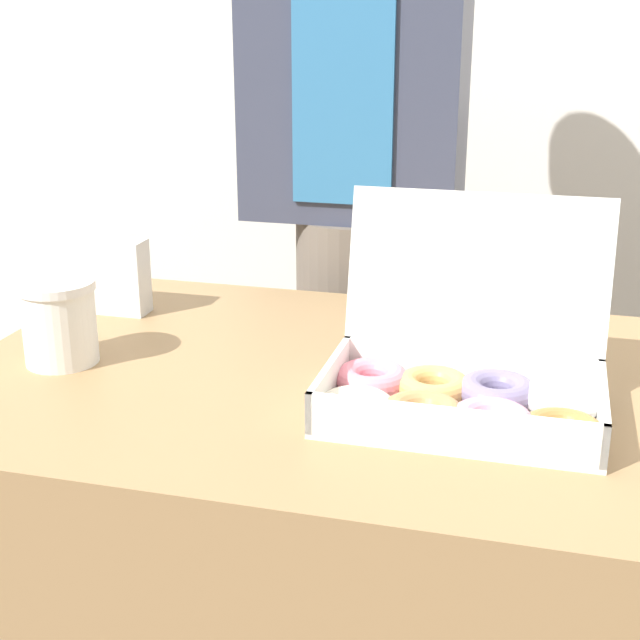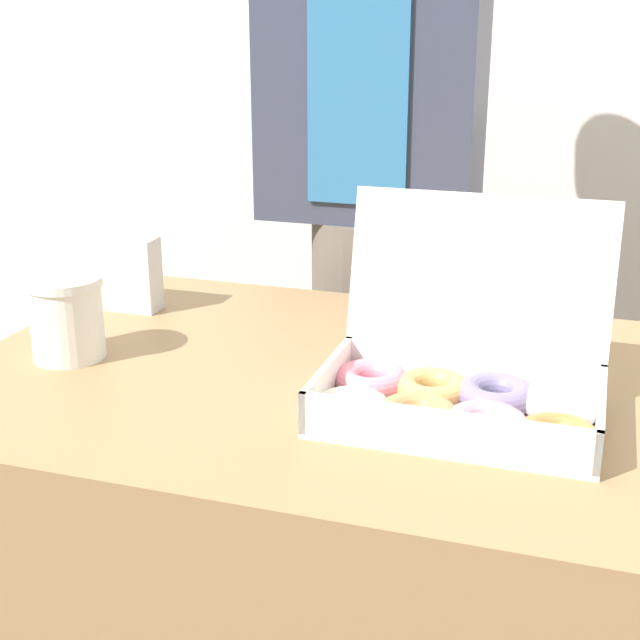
{
  "view_description": "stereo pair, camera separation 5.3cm",
  "coord_description": "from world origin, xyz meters",
  "px_view_note": "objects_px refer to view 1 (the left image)",
  "views": [
    {
      "loc": [
        0.31,
        -1.06,
        1.19
      ],
      "look_at": [
        0.04,
        -0.05,
        0.83
      ],
      "focal_mm": 50.0,
      "sensor_mm": 36.0,
      "label": 1
    },
    {
      "loc": [
        0.36,
        -1.04,
        1.19
      ],
      "look_at": [
        0.04,
        -0.05,
        0.83
      ],
      "focal_mm": 50.0,
      "sensor_mm": 36.0,
      "label": 2
    }
  ],
  "objects_px": {
    "napkin_holder": "(108,276)",
    "person_customer": "(354,179)",
    "donut_box": "(463,387)",
    "coffee_cup": "(59,322)"
  },
  "relations": [
    {
      "from": "napkin_holder",
      "to": "person_customer",
      "type": "bearing_deg",
      "value": 50.1
    },
    {
      "from": "donut_box",
      "to": "person_customer",
      "type": "height_order",
      "value": "person_customer"
    },
    {
      "from": "coffee_cup",
      "to": "person_customer",
      "type": "height_order",
      "value": "person_customer"
    },
    {
      "from": "donut_box",
      "to": "napkin_holder",
      "type": "relative_size",
      "value": 2.74
    },
    {
      "from": "napkin_holder",
      "to": "person_customer",
      "type": "xyz_separation_m",
      "value": [
        0.31,
        0.37,
        0.1
      ]
    },
    {
      "from": "person_customer",
      "to": "napkin_holder",
      "type": "bearing_deg",
      "value": -129.9
    },
    {
      "from": "donut_box",
      "to": "person_customer",
      "type": "distance_m",
      "value": 0.69
    },
    {
      "from": "person_customer",
      "to": "coffee_cup",
      "type": "bearing_deg",
      "value": -114.77
    },
    {
      "from": "coffee_cup",
      "to": "napkin_holder",
      "type": "distance_m",
      "value": 0.22
    },
    {
      "from": "napkin_holder",
      "to": "person_customer",
      "type": "distance_m",
      "value": 0.5
    }
  ]
}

